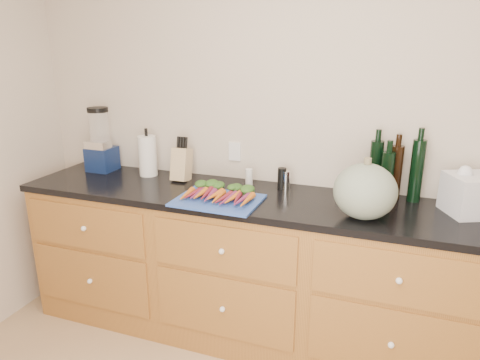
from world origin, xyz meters
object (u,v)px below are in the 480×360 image
at_px(tomato_box, 349,191).
at_px(carrots, 220,194).
at_px(paper_towel, 148,156).
at_px(squash, 365,191).
at_px(blender_appliance, 101,143).
at_px(knife_block, 182,164).
at_px(cutting_board, 218,200).

bearing_deg(tomato_box, carrots, -156.44).
bearing_deg(paper_towel, tomato_box, 0.43).
bearing_deg(squash, paper_towel, 168.36).
relative_size(carrots, tomato_box, 3.00).
relative_size(blender_appliance, knife_block, 2.09).
bearing_deg(cutting_board, squash, 1.95).
relative_size(carrots, knife_block, 1.92).
bearing_deg(carrots, cutting_board, -90.00).
distance_m(cutting_board, squash, 0.80).
height_order(squash, paper_towel, squash).
distance_m(carrots, blender_appliance, 1.06).
xyz_separation_m(squash, knife_block, (-1.16, 0.27, -0.04)).
bearing_deg(blender_appliance, tomato_box, 0.42).
height_order(blender_appliance, knife_block, blender_appliance).
bearing_deg(tomato_box, cutting_board, -154.27).
distance_m(paper_towel, knife_block, 0.26).
xyz_separation_m(blender_appliance, paper_towel, (0.37, 0.00, -0.06)).
relative_size(cutting_board, knife_block, 2.24).
height_order(paper_towel, knife_block, paper_towel).
distance_m(paper_towel, tomato_box, 1.33).
xyz_separation_m(carrots, knife_block, (-0.38, 0.27, 0.07)).
relative_size(squash, tomato_box, 2.34).
bearing_deg(carrots, paper_towel, 155.66).
height_order(squash, blender_appliance, blender_appliance).
height_order(cutting_board, tomato_box, tomato_box).
distance_m(cutting_board, blender_appliance, 1.07).
bearing_deg(squash, tomato_box, 108.38).
bearing_deg(paper_towel, knife_block, -4.38).
relative_size(blender_appliance, paper_towel, 1.63).
height_order(squash, tomato_box, squash).
bearing_deg(blender_appliance, paper_towel, 0.37).
distance_m(squash, blender_appliance, 1.82).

